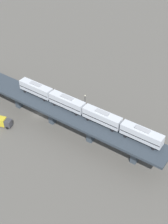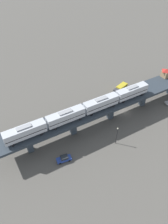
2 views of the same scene
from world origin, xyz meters
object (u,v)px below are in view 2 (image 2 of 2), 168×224
(subway_train, at_px, (84,109))
(delivery_truck, at_px, (120,89))
(street_car_blue, at_px, (64,159))
(signal_hut, at_px, (166,73))
(street_lamp, at_px, (117,134))

(subway_train, distance_m, delivery_truck, 28.38)
(subway_train, height_order, street_car_blue, subway_train)
(signal_hut, bearing_deg, subway_train, 91.84)
(signal_hut, distance_m, delivery_truck, 18.61)
(signal_hut, height_order, street_car_blue, signal_hut)
(subway_train, relative_size, signal_hut, 14.58)
(signal_hut, height_order, delivery_truck, signal_hut)
(signal_hut, bearing_deg, street_lamp, 108.25)
(street_car_blue, bearing_deg, signal_hut, -81.31)
(subway_train, relative_size, street_car_blue, 10.62)
(subway_train, relative_size, delivery_truck, 6.62)
(subway_train, distance_m, street_lamp, 12.77)
(signal_hut, relative_size, street_lamp, 0.49)
(street_lamp, bearing_deg, delivery_truck, -43.71)
(subway_train, xyz_separation_m, street_car_blue, (-6.52, 11.50, -8.98))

